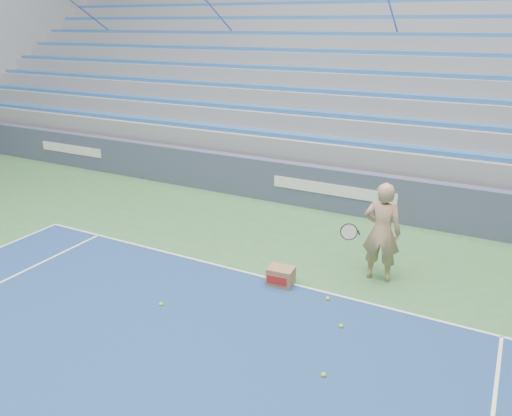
{
  "coord_description": "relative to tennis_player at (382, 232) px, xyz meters",
  "views": [
    {
      "loc": [
        3.82,
        4.48,
        4.48
      ],
      "look_at": [
        -0.38,
        12.38,
        1.15
      ],
      "focal_mm": 35.0,
      "sensor_mm": 36.0,
      "label": 1
    }
  ],
  "objects": [
    {
      "name": "ball_box",
      "position": [
        -1.49,
        -1.08,
        -0.76
      ],
      "size": [
        0.49,
        0.4,
        0.34
      ],
      "color": "#8E6845",
      "rests_on": "ground"
    },
    {
      "name": "sponsor_barrier",
      "position": [
        -1.94,
        3.03,
        -0.39
      ],
      "size": [
        30.0,
        0.32,
        1.1
      ],
      "color": "#3F465F",
      "rests_on": "ground"
    },
    {
      "name": "bleachers",
      "position": [
        -1.94,
        8.75,
        1.42
      ],
      "size": [
        31.0,
        9.15,
        7.3
      ],
      "color": "gray",
      "rests_on": "ground"
    },
    {
      "name": "tennis_player",
      "position": [
        0.0,
        0.0,
        0.0
      ],
      "size": [
        0.96,
        0.86,
        1.87
      ],
      "color": "tan",
      "rests_on": "ground"
    },
    {
      "name": "tennis_ball_1",
      "position": [
        0.1,
        -3.09,
        -0.9
      ],
      "size": [
        0.07,
        0.07,
        0.07
      ],
      "primitive_type": "sphere",
      "color": "#C8F131",
      "rests_on": "ground"
    },
    {
      "name": "tennis_ball_0",
      "position": [
        -2.96,
        -2.68,
        -0.9
      ],
      "size": [
        0.07,
        0.07,
        0.07
      ],
      "primitive_type": "sphere",
      "color": "#C8F131",
      "rests_on": "ground"
    },
    {
      "name": "tennis_ball_3",
      "position": [
        -0.07,
        -1.88,
        -0.9
      ],
      "size": [
        0.07,
        0.07,
        0.07
      ],
      "primitive_type": "sphere",
      "color": "#C8F131",
      "rests_on": "ground"
    },
    {
      "name": "tennis_ball_2",
      "position": [
        -0.54,
        -1.19,
        -0.9
      ],
      "size": [
        0.07,
        0.07,
        0.07
      ],
      "primitive_type": "sphere",
      "color": "#C8F131",
      "rests_on": "ground"
    }
  ]
}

